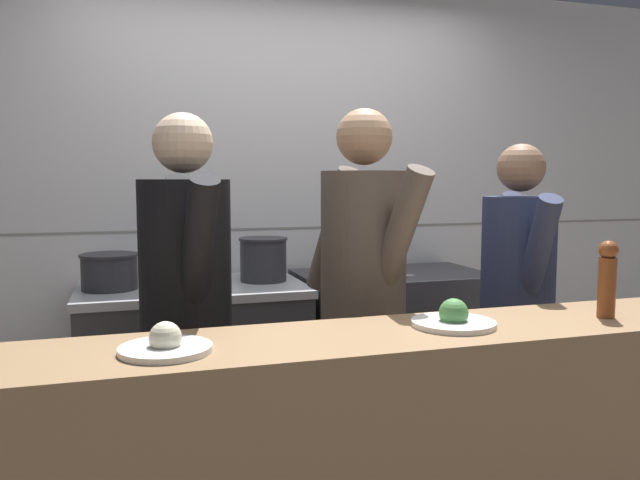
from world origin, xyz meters
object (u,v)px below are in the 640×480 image
Objects in this scene: chefs_knife at (378,276)px; pepper_mill at (607,277)px; braising_pot at (263,258)px; plated_dish_main at (166,345)px; chef_head_cook at (186,313)px; plated_dish_appetiser at (453,319)px; chef_line at (517,302)px; oven_range at (194,371)px; stock_pot at (109,270)px; sauce_pot at (188,263)px; chef_sous at (363,296)px.

chefs_knife is 1.38m from pepper_mill.
plated_dish_main is at bearing -112.02° from braising_pot.
chef_head_cook is (-0.48, -0.83, -0.09)m from braising_pot.
pepper_mill is at bearing -4.56° from plated_dish_appetiser.
oven_range is at bearing 161.55° from chef_line.
chef_head_cook is (-1.07, -0.70, 0.01)m from chefs_knife.
stock_pot is 1.09× the size of sauce_pot.
pepper_mill is 0.16× the size of chef_sous.
chef_sous is (0.72, 0.01, 0.02)m from chef_head_cook.
oven_range is at bearing 81.44° from plated_dish_main.
chefs_knife is at bearing -12.55° from braising_pot.
plated_dish_main is 0.94× the size of plated_dish_appetiser.
chefs_knife is (1.36, -0.10, -0.08)m from stock_pot.
chef_line is at bearing -28.81° from sauce_pot.
plated_dish_main is 0.91m from plated_dish_appetiser.
braising_pot is 0.96m from chef_head_cook.
plated_dish_appetiser is (-0.28, -1.29, 0.06)m from chefs_knife.
chef_head_cook is (-0.10, -0.82, 0.48)m from oven_range.
chef_head_cook is at bearing -95.95° from sauce_pot.
chef_head_cook is at bearing -70.14° from stock_pot.
plated_dish_appetiser is 0.58m from pepper_mill.
oven_range is 4.37× the size of plated_dish_main.
chef_line reaches higher than sauce_pot.
sauce_pot reaches higher than chefs_knife.
braising_pot is 0.62m from chefs_knife.
stock_pot is at bearing 102.70° from chef_head_cook.
plated_dish_appetiser is (0.72, -1.36, -0.04)m from sauce_pot.
oven_range is 2.03m from pepper_mill.
braising_pot is at bearing 152.46° from chef_line.
braising_pot is at bearing 87.95° from chef_sous.
chefs_knife is at bearing 102.18° from pepper_mill.
chef_sous is (1.01, -0.80, -0.04)m from stock_pot.
chef_line is at bearing 81.47° from pepper_mill.
stock_pot is 1.09× the size of braising_pot.
oven_range is 0.96m from chef_head_cook.
chefs_knife is at bearing -3.88° from sauce_pot.
braising_pot reaches higher than oven_range.
stock_pot reaches higher than plated_dish_main.
braising_pot is at bearing 53.10° from chef_head_cook.
chef_sous is 0.75m from chef_line.
pepper_mill is (1.65, -1.44, 0.10)m from stock_pot.
chef_head_cook reaches higher than stock_pot.
chefs_knife is 0.20× the size of chef_head_cook.
sauce_pot and braising_pot have the same top height.
chefs_knife is 0.20× the size of chef_sous.
chef_head_cook reaches higher than chef_line.
pepper_mill is at bearing -41.06° from stock_pot.
oven_range is 0.67m from stock_pot.
stock_pot is 1.05× the size of pepper_mill.
stock_pot is 0.37m from sauce_pot.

